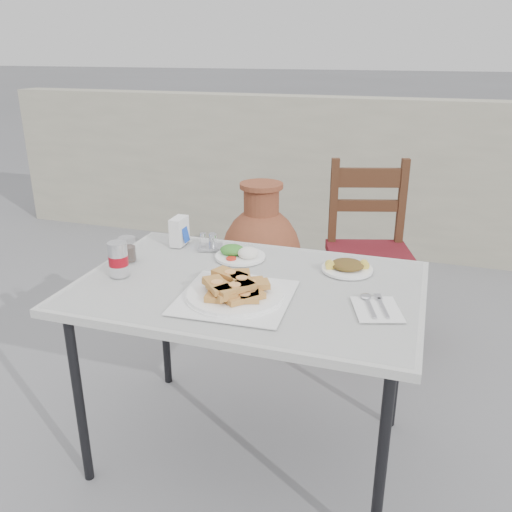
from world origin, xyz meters
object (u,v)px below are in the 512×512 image
(pide_plate, at_px, (235,288))
(cafe_table, at_px, (249,296))
(soda_can, at_px, (118,259))
(chair, at_px, (369,252))
(salad_rice_plate, at_px, (240,253))
(salad_chopped_plate, at_px, (347,266))
(cola_glass, at_px, (128,250))
(condiment_caddy, at_px, (210,243))
(napkin_holder, at_px, (179,231))
(terracotta_urn, at_px, (261,257))

(pide_plate, bearing_deg, cafe_table, 88.56)
(soda_can, xyz_separation_m, chair, (0.79, 1.19, -0.30))
(salad_rice_plate, height_order, salad_chopped_plate, salad_rice_plate)
(salad_rice_plate, bearing_deg, salad_chopped_plate, 0.08)
(cola_glass, distance_m, condiment_caddy, 0.35)
(napkin_holder, bearing_deg, salad_rice_plate, -13.84)
(cafe_table, xyz_separation_m, soda_can, (-0.48, -0.09, 0.12))
(soda_can, bearing_deg, salad_rice_plate, 40.26)
(salad_chopped_plate, distance_m, napkin_holder, 0.74)
(soda_can, xyz_separation_m, terracotta_urn, (0.16, 1.24, -0.43))
(napkin_holder, distance_m, condiment_caddy, 0.15)
(cafe_table, bearing_deg, cola_glass, 174.02)
(salad_rice_plate, bearing_deg, chair, 64.10)
(soda_can, height_order, cola_glass, soda_can)
(napkin_holder, bearing_deg, pide_plate, -46.76)
(napkin_holder, xyz_separation_m, terracotta_urn, (0.10, 0.86, -0.42))
(soda_can, distance_m, chair, 1.46)
(salad_rice_plate, relative_size, chair, 0.21)
(pide_plate, relative_size, cola_glass, 4.05)
(pide_plate, relative_size, condiment_caddy, 3.30)
(salad_chopped_plate, xyz_separation_m, cola_glass, (-0.85, -0.17, 0.03))
(condiment_caddy, bearing_deg, chair, 54.69)
(cola_glass, bearing_deg, condiment_caddy, 41.30)
(cafe_table, bearing_deg, pide_plate, -91.44)
(soda_can, height_order, chair, chair)
(pide_plate, bearing_deg, chair, 75.72)
(pide_plate, height_order, cola_glass, cola_glass)
(terracotta_urn, bearing_deg, pide_plate, -76.27)
(salad_chopped_plate, relative_size, terracotta_urn, 0.23)
(salad_rice_plate, xyz_separation_m, salad_chopped_plate, (0.44, 0.00, -0.00))
(soda_can, xyz_separation_m, cola_glass, (-0.05, 0.14, -0.02))
(pide_plate, distance_m, terracotta_urn, 1.38)
(pide_plate, xyz_separation_m, cola_glass, (-0.53, 0.19, 0.01))
(pide_plate, distance_m, salad_rice_plate, 0.38)
(salad_chopped_plate, bearing_deg, chair, 90.55)
(pide_plate, height_order, napkin_holder, napkin_holder)
(cola_glass, distance_m, chair, 1.37)
(condiment_caddy, xyz_separation_m, terracotta_urn, (-0.05, 0.87, -0.39))
(salad_chopped_plate, bearing_deg, soda_can, -158.82)
(soda_can, bearing_deg, pide_plate, -5.73)
(cafe_table, relative_size, soda_can, 9.55)
(napkin_holder, height_order, condiment_caddy, napkin_holder)
(salad_rice_plate, height_order, soda_can, soda_can)
(salad_rice_plate, height_order, cola_glass, cola_glass)
(salad_chopped_plate, bearing_deg, terracotta_urn, 124.54)
(pide_plate, height_order, salad_rice_plate, pide_plate)
(cola_glass, height_order, napkin_holder, napkin_holder)
(pide_plate, bearing_deg, condiment_caddy, 122.39)
(terracotta_urn, bearing_deg, cola_glass, -100.91)
(cafe_table, relative_size, salad_rice_plate, 6.09)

